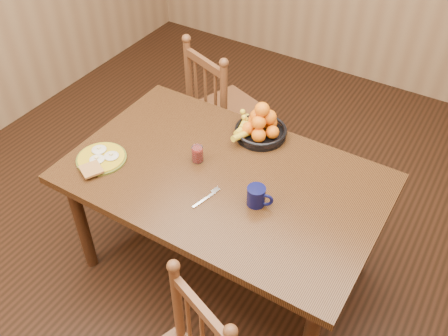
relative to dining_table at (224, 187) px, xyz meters
The scene contains 9 objects.
room 0.68m from the dining_table, ahead, with size 4.52×5.02×2.72m.
dining_table is the anchor object (origin of this frame).
chair_far 0.94m from the dining_table, 121.43° to the left, with size 0.58×0.56×1.00m.
breakfast_plate 0.66m from the dining_table, 158.67° to the right, with size 0.26×0.31×0.04m.
fork 0.20m from the dining_table, 84.94° to the right, with size 0.05×0.18×0.00m.
spoon 0.72m from the dining_table, 159.75° to the right, with size 0.05×0.16×0.01m.
coffee_mug 0.29m from the dining_table, 20.45° to the right, with size 0.13×0.09×0.10m.
juice_glass 0.22m from the dining_table, behind, with size 0.06×0.06×0.09m.
fruit_bowl 0.41m from the dining_table, 90.33° to the left, with size 0.32×0.32×0.22m.
Camera 1 is at (0.97, -1.58, 2.47)m, focal length 40.00 mm.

